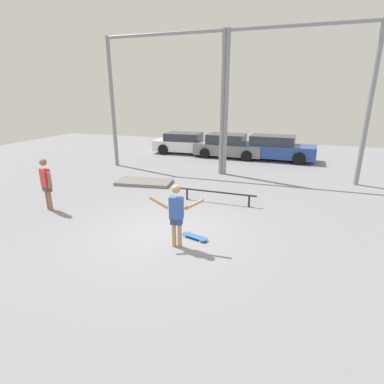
% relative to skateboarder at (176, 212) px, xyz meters
% --- Properties ---
extents(ground_plane, '(36.00, 36.00, 0.00)m').
position_rel_skateboarder_xyz_m(ground_plane, '(-0.55, 0.58, -0.94)').
color(ground_plane, gray).
extents(skateboarder, '(1.36, 0.31, 1.66)m').
position_rel_skateboarder_xyz_m(skateboarder, '(0.00, 0.00, 0.00)').
color(skateboarder, tan).
rests_on(skateboarder, ground_plane).
extents(skateboard, '(0.77, 0.43, 0.08)m').
position_rel_skateboarder_xyz_m(skateboard, '(0.30, 0.56, -0.88)').
color(skateboard, '#2D66B2').
rests_on(skateboard, ground_plane).
extents(manual_pad, '(2.50, 1.46, 0.13)m').
position_rel_skateboarder_xyz_m(manual_pad, '(-3.41, 4.86, -0.88)').
color(manual_pad, slate).
rests_on(manual_pad, ground_plane).
extents(grind_rail, '(2.81, 0.13, 0.43)m').
position_rel_skateboarder_xyz_m(grind_rail, '(0.19, 3.50, -0.60)').
color(grind_rail, black).
rests_on(grind_rail, ground_plane).
extents(canopy_support_left, '(6.03, 0.20, 6.43)m').
position_rel_skateboarder_xyz_m(canopy_support_left, '(-3.56, 7.62, 2.98)').
color(canopy_support_left, gray).
rests_on(canopy_support_left, ground_plane).
extents(canopy_support_right, '(6.03, 0.20, 6.43)m').
position_rel_skateboarder_xyz_m(canopy_support_right, '(2.45, 7.62, 2.98)').
color(canopy_support_right, gray).
rests_on(canopy_support_right, ground_plane).
extents(parked_car_white, '(4.23, 2.02, 1.33)m').
position_rel_skateboarder_xyz_m(parked_car_white, '(-4.07, 12.14, -0.29)').
color(parked_car_white, white).
rests_on(parked_car_white, ground_plane).
extents(parked_car_grey, '(4.14, 1.95, 1.41)m').
position_rel_skateboarder_xyz_m(parked_car_grey, '(-1.16, 11.77, -0.27)').
color(parked_car_grey, slate).
rests_on(parked_car_grey, ground_plane).
extents(parked_car_blue, '(4.63, 2.06, 1.44)m').
position_rel_skateboarder_xyz_m(parked_car_blue, '(1.63, 11.78, -0.24)').
color(parked_car_blue, '#284793').
rests_on(parked_car_blue, ground_plane).
extents(bystander, '(0.72, 0.39, 1.75)m').
position_rel_skateboarder_xyz_m(bystander, '(-5.02, 1.06, 0.03)').
color(bystander, '#8C664C').
rests_on(bystander, ground_plane).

